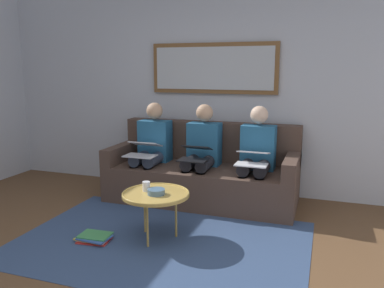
% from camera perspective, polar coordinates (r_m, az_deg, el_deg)
% --- Properties ---
extents(wall_rear, '(6.00, 0.12, 2.60)m').
position_cam_1_polar(wall_rear, '(4.97, 3.43, 8.12)').
color(wall_rear, '#B7BCC6').
rests_on(wall_rear, ground_plane).
extents(area_rug, '(2.60, 1.80, 0.01)m').
position_cam_1_polar(area_rug, '(3.66, -4.49, -14.02)').
color(area_rug, '#33476B').
rests_on(area_rug, ground_plane).
extents(couch, '(2.20, 0.90, 0.90)m').
position_cam_1_polar(couch, '(4.67, 1.68, -4.36)').
color(couch, '#4C382D').
rests_on(couch, ground_plane).
extents(framed_mirror, '(1.59, 0.05, 0.62)m').
position_cam_1_polar(framed_mirror, '(4.87, 3.16, 11.01)').
color(framed_mirror, brown).
extents(coffee_table, '(0.61, 0.61, 0.45)m').
position_cam_1_polar(coffee_table, '(3.57, -5.33, -7.38)').
color(coffee_table, tan).
rests_on(coffee_table, ground_plane).
extents(cup, '(0.07, 0.07, 0.09)m').
position_cam_1_polar(cup, '(3.62, -6.71, -6.17)').
color(cup, silver).
rests_on(cup, coffee_table).
extents(bowl, '(0.16, 0.16, 0.05)m').
position_cam_1_polar(bowl, '(3.53, -5.26, -6.98)').
color(bowl, slate).
rests_on(bowl, coffee_table).
extents(person_left, '(0.38, 0.58, 1.14)m').
position_cam_1_polar(person_left, '(4.39, 9.43, -1.51)').
color(person_left, '#235B84').
rests_on(person_left, couch).
extents(laptop_white, '(0.33, 0.33, 0.14)m').
position_cam_1_polar(laptop_white, '(4.14, 8.84, -1.99)').
color(laptop_white, white).
extents(person_middle, '(0.38, 0.58, 1.14)m').
position_cam_1_polar(person_middle, '(4.54, 1.44, -0.95)').
color(person_middle, '#235B84').
rests_on(person_middle, couch).
extents(laptop_black, '(0.31, 0.36, 0.16)m').
position_cam_1_polar(laptop_black, '(4.31, 0.48, -1.32)').
color(laptop_black, black).
extents(person_right, '(0.38, 0.58, 1.14)m').
position_cam_1_polar(person_right, '(4.76, -5.91, -0.43)').
color(person_right, '#235B84').
rests_on(person_right, couch).
extents(laptop_silver, '(0.35, 0.37, 0.16)m').
position_cam_1_polar(laptop_silver, '(4.55, -7.18, -0.74)').
color(laptop_silver, silver).
extents(magazine_stack, '(0.32, 0.25, 0.05)m').
position_cam_1_polar(magazine_stack, '(3.76, -14.14, -13.16)').
color(magazine_stack, red).
rests_on(magazine_stack, ground_plane).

